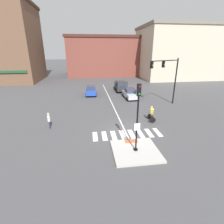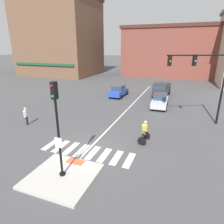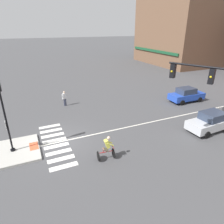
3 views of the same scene
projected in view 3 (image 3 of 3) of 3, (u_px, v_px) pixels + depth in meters
ground_plane at (62, 142)px, 15.28m from camera, size 300.00×300.00×0.00m
traffic_island at (13, 151)px, 13.98m from camera, size 3.55×3.45×0.15m
tactile_pad_front at (34, 146)px, 14.47m from camera, size 1.10×0.60×0.01m
signal_pole at (3, 110)px, 12.72m from camera, size 0.44×0.38×5.16m
crosswalk_stripe_a at (50, 126)px, 17.62m from camera, size 0.44×1.80×0.01m
crosswalk_stripe_b at (51, 131)px, 16.90m from camera, size 0.44×1.80×0.01m
crosswalk_stripe_c at (53, 135)px, 16.18m from camera, size 0.44×1.80×0.01m
crosswalk_stripe_d at (55, 140)px, 15.46m from camera, size 0.44×1.80×0.01m
crosswalk_stripe_e at (57, 146)px, 14.74m from camera, size 0.44×1.80×0.01m
crosswalk_stripe_f at (59, 152)px, 14.03m from camera, size 0.44×1.80×0.01m
crosswalk_stripe_g at (61, 159)px, 13.31m from camera, size 0.44×1.80×0.01m
crosswalk_stripe_h at (64, 166)px, 12.59m from camera, size 0.44×1.80×0.01m
lane_centre_line at (167, 119)px, 19.10m from camera, size 0.14×28.00×0.01m
building_corner_left at (183, 21)px, 44.54m from camera, size 18.23×14.71×18.20m
car_blue_westbound_distant at (186, 95)px, 23.14m from camera, size 1.93×4.14×1.64m
car_silver_eastbound_far at (211, 122)px, 16.66m from camera, size 1.97×4.16×1.64m
cyclist at (107, 148)px, 13.00m from camera, size 0.76×1.15×1.68m
pedestrian_at_curb_left at (65, 97)px, 21.83m from camera, size 0.27×0.55×1.67m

